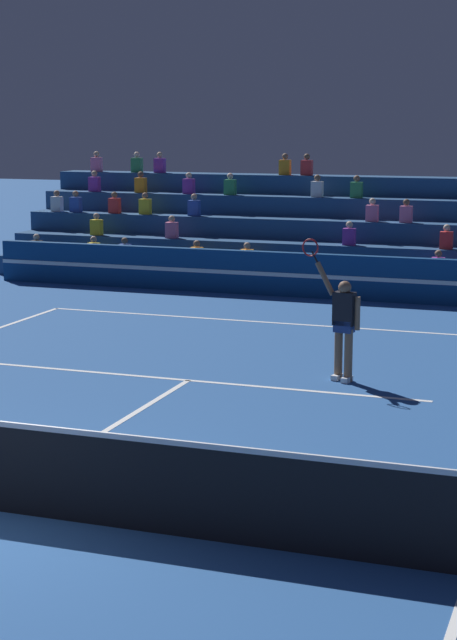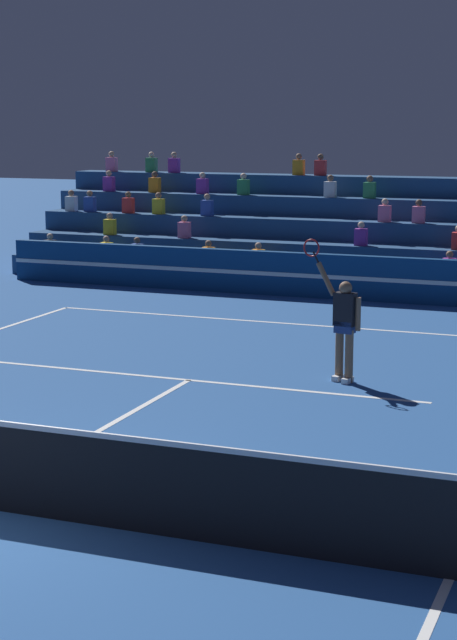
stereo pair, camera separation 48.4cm
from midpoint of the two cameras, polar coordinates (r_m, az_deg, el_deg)
name	(u,v)px [view 1 (the left image)]	position (r m, az deg, el deg)	size (l,w,h in m)	color
sponsor_banner_wall	(323,276)	(26.46, 4.56, 2.35)	(18.00, 0.26, 1.10)	navy
bleacher_stand	(358,241)	(30.06, 6.45, 4.21)	(19.47, 4.75, 3.38)	navy
tennis_player	(343,323)	(18.00, 5.35, -0.18)	(1.13, 0.40, 2.44)	brown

